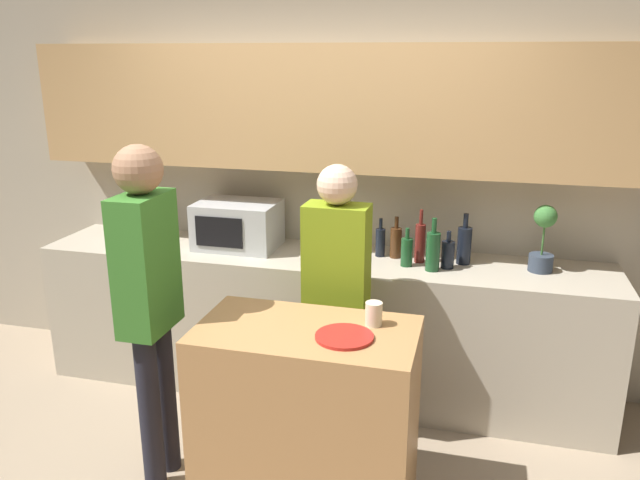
{
  "coord_description": "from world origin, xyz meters",
  "views": [
    {
      "loc": [
        0.95,
        -2.21,
        2.14
      ],
      "look_at": [
        0.23,
        0.55,
        1.29
      ],
      "focal_mm": 35.0,
      "sensor_mm": 36.0,
      "label": 1
    }
  ],
  "objects_px": {
    "bottle_0": "(380,242)",
    "bottle_5": "(448,254)",
    "toaster": "(134,226)",
    "bottle_6": "(464,245)",
    "bottle_3": "(420,242)",
    "microwave": "(238,225)",
    "person_left": "(336,285)",
    "plate_on_island": "(344,337)",
    "bottle_2": "(407,251)",
    "person_center": "(148,290)",
    "bottle_1": "(396,242)",
    "cup_0": "(374,314)",
    "potted_plant": "(543,238)",
    "bottle_4": "(433,251)"
  },
  "relations": [
    {
      "from": "plate_on_island",
      "to": "person_center",
      "type": "distance_m",
      "value": 0.98
    },
    {
      "from": "bottle_5",
      "to": "plate_on_island",
      "type": "bearing_deg",
      "value": -108.7
    },
    {
      "from": "potted_plant",
      "to": "toaster",
      "type": "bearing_deg",
      "value": 180.0
    },
    {
      "from": "microwave",
      "to": "cup_0",
      "type": "bearing_deg",
      "value": -43.64
    },
    {
      "from": "toaster",
      "to": "bottle_6",
      "type": "relative_size",
      "value": 0.84
    },
    {
      "from": "potted_plant",
      "to": "person_left",
      "type": "relative_size",
      "value": 0.25
    },
    {
      "from": "bottle_3",
      "to": "person_left",
      "type": "relative_size",
      "value": 0.2
    },
    {
      "from": "bottle_3",
      "to": "bottle_5",
      "type": "xyz_separation_m",
      "value": [
        0.17,
        -0.07,
        -0.04
      ]
    },
    {
      "from": "microwave",
      "to": "person_left",
      "type": "xyz_separation_m",
      "value": [
        0.8,
        -0.6,
        -0.12
      ]
    },
    {
      "from": "microwave",
      "to": "bottle_1",
      "type": "xyz_separation_m",
      "value": [
        1.03,
        0.04,
        -0.05
      ]
    },
    {
      "from": "cup_0",
      "to": "bottle_5",
      "type": "bearing_deg",
      "value": 73.68
    },
    {
      "from": "bottle_2",
      "to": "person_center",
      "type": "height_order",
      "value": "person_center"
    },
    {
      "from": "microwave",
      "to": "bottle_4",
      "type": "relative_size",
      "value": 1.65
    },
    {
      "from": "microwave",
      "to": "person_left",
      "type": "bearing_deg",
      "value": -36.72
    },
    {
      "from": "toaster",
      "to": "person_center",
      "type": "distance_m",
      "value": 1.38
    },
    {
      "from": "bottle_3",
      "to": "plate_on_island",
      "type": "bearing_deg",
      "value": -99.88
    },
    {
      "from": "bottle_4",
      "to": "bottle_5",
      "type": "bearing_deg",
      "value": 38.27
    },
    {
      "from": "bottle_3",
      "to": "cup_0",
      "type": "height_order",
      "value": "bottle_3"
    },
    {
      "from": "toaster",
      "to": "person_left",
      "type": "xyz_separation_m",
      "value": [
        1.56,
        -0.6,
        -0.06
      ]
    },
    {
      "from": "bottle_1",
      "to": "person_left",
      "type": "height_order",
      "value": "person_left"
    },
    {
      "from": "bottle_0",
      "to": "person_center",
      "type": "height_order",
      "value": "person_center"
    },
    {
      "from": "toaster",
      "to": "bottle_4",
      "type": "distance_m",
      "value": 2.03
    },
    {
      "from": "person_center",
      "to": "cup_0",
      "type": "bearing_deg",
      "value": 96.08
    },
    {
      "from": "bottle_6",
      "to": "person_left",
      "type": "distance_m",
      "value": 0.9
    },
    {
      "from": "bottle_2",
      "to": "bottle_5",
      "type": "xyz_separation_m",
      "value": [
        0.24,
        0.02,
        -0.0
      ]
    },
    {
      "from": "potted_plant",
      "to": "plate_on_island",
      "type": "relative_size",
      "value": 1.52
    },
    {
      "from": "toaster",
      "to": "cup_0",
      "type": "distance_m",
      "value": 2.1
    },
    {
      "from": "bottle_0",
      "to": "bottle_1",
      "type": "distance_m",
      "value": 0.1
    },
    {
      "from": "bottle_0",
      "to": "cup_0",
      "type": "bearing_deg",
      "value": -82.3
    },
    {
      "from": "person_left",
      "to": "person_center",
      "type": "distance_m",
      "value": 0.98
    },
    {
      "from": "microwave",
      "to": "bottle_1",
      "type": "height_order",
      "value": "microwave"
    },
    {
      "from": "toaster",
      "to": "bottle_4",
      "type": "relative_size",
      "value": 0.82
    },
    {
      "from": "plate_on_island",
      "to": "potted_plant",
      "type": "bearing_deg",
      "value": 52.85
    },
    {
      "from": "bottle_0",
      "to": "bottle_6",
      "type": "relative_size",
      "value": 0.78
    },
    {
      "from": "bottle_3",
      "to": "plate_on_island",
      "type": "xyz_separation_m",
      "value": [
        -0.21,
        -1.18,
        -0.1
      ]
    },
    {
      "from": "bottle_1",
      "to": "bottle_2",
      "type": "relative_size",
      "value": 1.12
    },
    {
      "from": "person_left",
      "to": "microwave",
      "type": "bearing_deg",
      "value": -35.3
    },
    {
      "from": "bottle_5",
      "to": "person_left",
      "type": "distance_m",
      "value": 0.76
    },
    {
      "from": "bottle_1",
      "to": "person_center",
      "type": "distance_m",
      "value": 1.57
    },
    {
      "from": "bottle_4",
      "to": "person_center",
      "type": "height_order",
      "value": "person_center"
    },
    {
      "from": "bottle_6",
      "to": "cup_0",
      "type": "distance_m",
      "value": 1.12
    },
    {
      "from": "bottle_0",
      "to": "bottle_1",
      "type": "height_order",
      "value": "bottle_1"
    },
    {
      "from": "microwave",
      "to": "bottle_3",
      "type": "height_order",
      "value": "bottle_3"
    },
    {
      "from": "bottle_0",
      "to": "bottle_5",
      "type": "xyz_separation_m",
      "value": [
        0.42,
        -0.13,
        -0.01
      ]
    },
    {
      "from": "toaster",
      "to": "bottle_3",
      "type": "bearing_deg",
      "value": -0.37
    },
    {
      "from": "bottle_0",
      "to": "plate_on_island",
      "type": "distance_m",
      "value": 1.24
    },
    {
      "from": "bottle_3",
      "to": "microwave",
      "type": "bearing_deg",
      "value": 179.46
    },
    {
      "from": "plate_on_island",
      "to": "bottle_4",
      "type": "bearing_deg",
      "value": 74.33
    },
    {
      "from": "toaster",
      "to": "bottle_3",
      "type": "distance_m",
      "value": 1.94
    },
    {
      "from": "bottle_4",
      "to": "bottle_6",
      "type": "relative_size",
      "value": 1.02
    }
  ]
}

